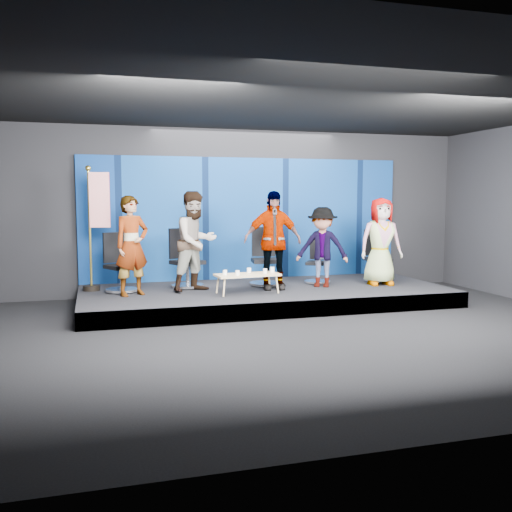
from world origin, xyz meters
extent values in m
plane|color=black|center=(0.00, 0.00, 0.00)|extent=(10.00, 10.00, 0.00)
cube|color=black|center=(0.00, 4.00, 1.75)|extent=(10.00, 0.02, 3.50)
cube|color=black|center=(0.00, -4.00, 1.75)|extent=(10.00, 0.02, 3.50)
cube|color=black|center=(0.00, 0.00, 3.50)|extent=(10.00, 8.00, 0.02)
cube|color=black|center=(0.00, 2.50, 0.15)|extent=(7.00, 3.00, 0.30)
cube|color=navy|center=(0.00, 3.95, 1.60)|extent=(7.00, 0.08, 2.60)
cylinder|color=silver|center=(-2.70, 2.79, 0.33)|extent=(0.83, 0.83, 0.06)
cylinder|color=silver|center=(-2.70, 2.79, 0.57)|extent=(0.07, 0.07, 0.41)
cube|color=black|center=(-2.70, 2.79, 0.78)|extent=(0.67, 0.67, 0.07)
cube|color=black|center=(-2.81, 3.01, 1.12)|extent=(0.43, 0.25, 0.57)
imported|color=black|center=(-2.53, 2.37, 1.19)|extent=(0.77, 0.67, 1.79)
cylinder|color=silver|center=(-1.44, 2.96, 0.33)|extent=(0.87, 0.87, 0.07)
cylinder|color=silver|center=(-1.44, 2.96, 0.58)|extent=(0.08, 0.08, 0.43)
cube|color=black|center=(-1.44, 2.96, 0.80)|extent=(0.70, 0.70, 0.08)
cube|color=black|center=(-1.56, 3.19, 1.16)|extent=(0.45, 0.26, 0.60)
imported|color=black|center=(-1.36, 2.52, 1.23)|extent=(1.13, 1.04, 1.87)
cylinder|color=silver|center=(0.09, 2.80, 0.33)|extent=(0.74, 0.74, 0.07)
cylinder|color=silver|center=(0.09, 2.80, 0.58)|extent=(0.08, 0.08, 0.44)
cube|color=black|center=(0.09, 2.80, 0.80)|extent=(0.59, 0.59, 0.08)
cube|color=black|center=(0.13, 3.06, 1.16)|extent=(0.48, 0.12, 0.60)
imported|color=black|center=(0.09, 2.35, 1.24)|extent=(1.15, 0.60, 1.88)
cylinder|color=silver|center=(1.21, 2.80, 0.33)|extent=(0.75, 0.75, 0.05)
cylinder|color=silver|center=(1.21, 2.80, 0.54)|extent=(0.06, 0.06, 0.36)
cube|color=black|center=(1.21, 2.80, 0.72)|extent=(0.60, 0.60, 0.06)
cube|color=black|center=(1.32, 2.99, 1.02)|extent=(0.36, 0.25, 0.50)
imported|color=black|center=(1.12, 2.36, 1.08)|extent=(1.17, 1.02, 1.57)
cylinder|color=silver|center=(2.53, 2.71, 0.33)|extent=(0.68, 0.68, 0.06)
cylinder|color=silver|center=(2.53, 2.71, 0.56)|extent=(0.07, 0.07, 0.41)
cube|color=black|center=(2.53, 2.71, 0.77)|extent=(0.55, 0.55, 0.07)
cube|color=black|center=(2.56, 2.95, 1.10)|extent=(0.45, 0.11, 0.56)
imported|color=black|center=(2.36, 2.29, 1.17)|extent=(0.92, 0.66, 1.75)
cube|color=tan|center=(-0.50, 2.01, 0.64)|extent=(1.21, 0.59, 0.04)
cylinder|color=tan|center=(-0.99, 1.77, 0.46)|extent=(0.03, 0.03, 0.32)
cylinder|color=tan|center=(-1.02, 2.16, 0.46)|extent=(0.03, 0.03, 0.32)
cylinder|color=tan|center=(0.03, 1.86, 0.46)|extent=(0.03, 0.03, 0.32)
cylinder|color=tan|center=(0.00, 2.25, 0.46)|extent=(0.03, 0.03, 0.32)
cylinder|color=white|center=(-0.92, 1.99, 0.70)|extent=(0.07, 0.07, 0.09)
cylinder|color=white|center=(-0.71, 1.91, 0.70)|extent=(0.07, 0.07, 0.09)
cylinder|color=white|center=(-0.42, 2.16, 0.71)|extent=(0.08, 0.08, 0.09)
cylinder|color=white|center=(-0.17, 1.98, 0.70)|extent=(0.08, 0.08, 0.09)
cylinder|color=white|center=(0.02, 2.13, 0.71)|extent=(0.08, 0.08, 0.10)
cylinder|color=black|center=(-3.25, 3.14, 0.35)|extent=(0.31, 0.31, 0.10)
cylinder|color=gold|center=(-3.25, 3.14, 1.47)|extent=(0.04, 0.04, 2.15)
sphere|color=gold|center=(-3.25, 3.14, 2.59)|extent=(0.11, 0.11, 0.11)
cube|color=red|center=(-3.06, 3.08, 2.01)|extent=(0.38, 0.12, 1.02)
camera|label=1|loc=(-3.20, -7.97, 2.04)|focal=40.00mm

